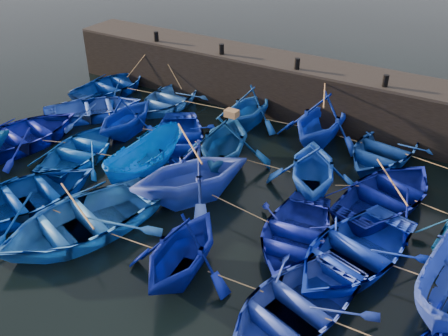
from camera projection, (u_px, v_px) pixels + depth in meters
The scene contains 31 objects.
ground at pixel (176, 227), 17.00m from camera, with size 120.00×120.00×0.00m, color black.
quay_wall at pixel (302, 90), 24.01m from camera, with size 26.00×2.50×2.50m, color black.
quay_top at pixel (305, 64), 23.32m from camera, with size 26.00×2.50×0.12m, color black.
bollard_0 at pixel (156, 36), 26.02m from camera, with size 0.24×0.24×0.50m, color black.
bollard_1 at pixel (222, 49), 24.26m from camera, with size 0.24×0.24×0.50m, color black.
bollard_2 at pixel (297, 64), 22.50m from camera, with size 0.24×0.24×0.50m, color black.
bollard_3 at pixel (386, 81), 20.74m from camera, with size 0.24×0.24×0.50m, color black.
boat_0 at pixel (112, 85), 26.54m from camera, with size 3.36×4.69×0.97m, color navy.
boat_1 at pixel (168, 99), 25.13m from camera, with size 3.20×4.47×0.93m, color #2859B2.
boat_2 at pixel (249, 107), 23.09m from camera, with size 3.16×3.66×1.93m, color navy.
boat_3 at pixel (322, 119), 21.57m from camera, with size 3.79×4.40×2.32m, color #0D2BB3.
boat_4 at pixel (383, 149), 20.59m from camera, with size 3.52×4.92×1.02m, color navy.
boat_6 at pixel (94, 108), 24.12m from camera, with size 3.30×4.62×0.96m, color blue.
boat_7 at pixel (126, 116), 22.26m from camera, with size 3.18×3.69×1.94m, color #052190.
boat_8 at pixel (178, 138), 21.51m from camera, with size 3.33×4.66×0.97m, color #051C91.
boat_9 at pixel (225, 141), 19.90m from camera, with size 3.74×4.33×2.28m, color navy.
boat_10 at pixel (313, 167), 18.36m from camera, with size 3.45×4.00×2.10m, color blue.
boat_11 at pixel (389, 194), 17.80m from camera, with size 3.59×5.02×1.04m, color #030C73.
boat_13 at pixel (23, 135), 21.60m from camera, with size 3.81×5.33×1.11m, color #050E7D.
boat_14 at pixel (81, 150), 20.64m from camera, with size 3.23×4.52×0.94m, color #0B49B9.
boat_15 at pixel (145, 159), 19.37m from camera, with size 1.55×4.11×1.59m, color #0048A7.
boat_16 at pixel (191, 173), 17.75m from camera, with size 3.91×4.53×2.39m, color blue.
boat_17 at pixel (294, 233), 16.00m from camera, with size 3.17×4.43×0.92m, color #101C91.
boat_18 at pixel (353, 252), 15.13m from camera, with size 3.68×5.14×1.07m, color #102ED0.
boat_21 at pixel (25, 198), 17.53m from camera, with size 3.85×5.38×1.12m, color navy.
boat_22 at pixel (80, 220), 16.38m from camera, with size 4.07×5.69×1.18m, color blue.
boat_23 at pixel (182, 248), 14.54m from camera, with size 3.31×3.84×2.02m, color #020F7F.
boat_24 at pixel (293, 306), 13.32m from camera, with size 3.48×4.86×1.01m, color #223AAC.
wooden_crate at pixel (232, 113), 19.10m from camera, with size 0.50×0.38×0.27m, color olive.
mooring_ropes at pixel (243, 142), 20.35m from camera, with size 18.71×11.49×2.10m.
loose_oars at pixel (253, 151), 17.91m from camera, with size 10.53×12.23×1.41m.
Camera 1 is at (8.35, -10.64, 10.62)m, focal length 40.00 mm.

